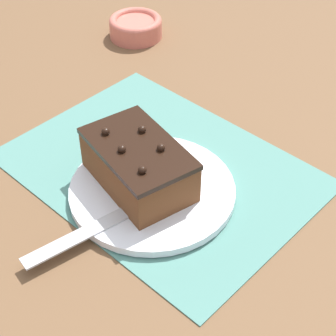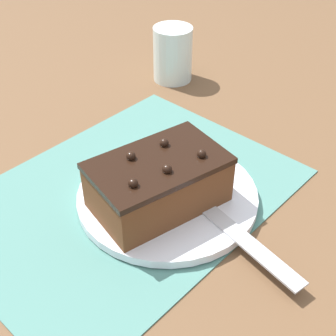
{
  "view_description": "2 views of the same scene",
  "coord_description": "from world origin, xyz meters",
  "px_view_note": "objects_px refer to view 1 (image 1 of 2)",
  "views": [
    {
      "loc": [
        -0.46,
        0.47,
        0.59
      ],
      "look_at": [
        -0.06,
        0.05,
        0.07
      ],
      "focal_mm": 60.0,
      "sensor_mm": 36.0,
      "label": 1
    },
    {
      "loc": [
        0.32,
        0.37,
        0.44
      ],
      "look_at": [
        -0.04,
        0.04,
        0.05
      ],
      "focal_mm": 50.0,
      "sensor_mm": 36.0,
      "label": 2
    }
  ],
  "objects_px": {
    "chocolate_cake": "(138,164)",
    "serving_knife": "(134,207)",
    "cake_plate": "(152,190)",
    "small_bowl": "(136,26)"
  },
  "relations": [
    {
      "from": "chocolate_cake",
      "to": "serving_knife",
      "type": "relative_size",
      "value": 0.75
    },
    {
      "from": "cake_plate",
      "to": "small_bowl",
      "type": "bearing_deg",
      "value": -41.27
    },
    {
      "from": "serving_knife",
      "to": "small_bowl",
      "type": "height_order",
      "value": "small_bowl"
    },
    {
      "from": "cake_plate",
      "to": "small_bowl",
      "type": "relative_size",
      "value": 2.22
    },
    {
      "from": "small_bowl",
      "to": "chocolate_cake",
      "type": "bearing_deg",
      "value": 136.5
    },
    {
      "from": "chocolate_cake",
      "to": "cake_plate",
      "type": "bearing_deg",
      "value": -167.82
    },
    {
      "from": "serving_knife",
      "to": "small_bowl",
      "type": "distance_m",
      "value": 0.53
    },
    {
      "from": "cake_plate",
      "to": "chocolate_cake",
      "type": "bearing_deg",
      "value": 12.18
    },
    {
      "from": "cake_plate",
      "to": "small_bowl",
      "type": "height_order",
      "value": "small_bowl"
    },
    {
      "from": "chocolate_cake",
      "to": "serving_knife",
      "type": "distance_m",
      "value": 0.06
    }
  ]
}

